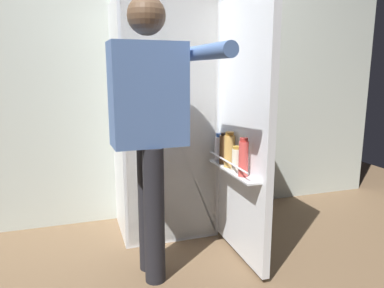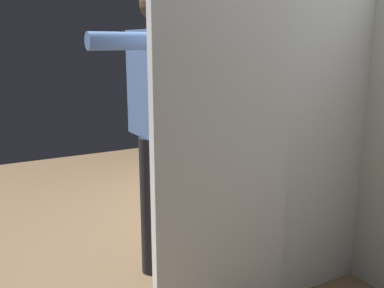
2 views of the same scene
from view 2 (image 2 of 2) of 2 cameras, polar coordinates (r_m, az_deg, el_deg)
name	(u,v)px [view 2 (image 2 of 2)]	position (r m, az deg, el deg)	size (l,w,h in m)	color
ground_plane	(200,281)	(2.55, 1.03, -17.79)	(6.22, 6.22, 0.00)	brown
kitchen_wall	(329,45)	(2.72, 17.73, 12.47)	(4.40, 0.10, 2.61)	beige
refrigerator	(277,126)	(2.48, 11.21, 2.34)	(0.74, 1.25, 1.71)	silver
person	(162,107)	(2.36, -4.04, 4.87)	(0.54, 0.72, 1.62)	black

